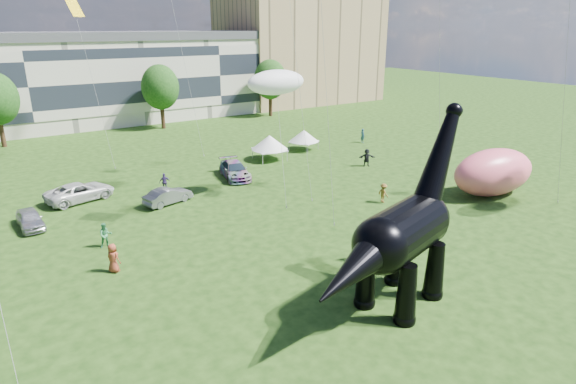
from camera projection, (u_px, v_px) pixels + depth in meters
ground at (389, 334)px, 23.02m from camera, size 220.00×220.00×0.00m
terrace_row at (24, 87)px, 65.63m from camera, size 78.00×11.00×12.00m
apartment_block at (299, 42)px, 91.44m from camera, size 28.00×18.00×22.00m
tree_mid_right at (160, 84)px, 66.82m from camera, size 5.20×5.20×9.44m
tree_far_right at (270, 76)px, 76.23m from camera, size 5.20×5.20×9.44m
dinosaur_sculpture at (399, 237)px, 24.14m from camera, size 12.73×5.25×10.44m
car_silver at (30, 219)px, 34.90m from camera, size 1.75×3.97×1.33m
car_grey at (168, 196)px, 39.65m from camera, size 4.33×2.44×1.35m
car_white at (80, 192)px, 40.32m from camera, size 5.99×3.80×1.54m
car_dark at (235, 170)px, 46.33m from camera, size 3.31×5.72×1.56m
gazebo_near at (269, 143)px, 52.20m from camera, size 4.41×4.41×2.73m
gazebo_far at (304, 136)px, 56.42m from camera, size 4.54×4.54×2.39m
inflatable_pink at (493, 172)px, 41.32m from camera, size 8.61×5.10×4.07m
visitors at (245, 221)px, 34.12m from camera, size 56.79×39.67×1.84m
kites at (320, 44)px, 36.48m from camera, size 63.70×46.20×25.29m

